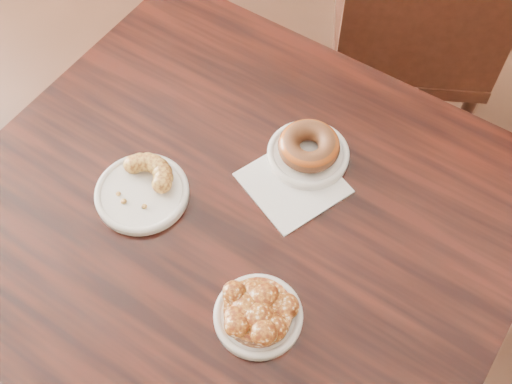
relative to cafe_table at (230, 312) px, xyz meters
The scene contains 10 objects.
floor 0.49m from the cafe_table, 117.35° to the left, with size 5.00×5.00×0.00m, color black.
cafe_table is the anchor object (origin of this frame).
chair_far 0.91m from the cafe_table, 85.65° to the left, with size 0.44×0.44×0.90m, color black, non-canonical shape.
napkin 0.41m from the cafe_table, 65.26° to the left, with size 0.16×0.16×0.00m, color white.
plate_donut 0.44m from the cafe_table, 72.57° to the left, with size 0.15×0.15×0.01m, color white.
plate_cruller 0.41m from the cafe_table, behind, with size 0.17×0.17×0.01m, color silver.
plate_fritter 0.42m from the cafe_table, 41.39° to the right, with size 0.14×0.14×0.01m, color silver.
glazed_donut 0.46m from the cafe_table, 72.57° to the left, with size 0.11×0.11×0.04m, color maroon.
apple_fritter 0.44m from the cafe_table, 41.39° to the right, with size 0.15×0.15×0.04m, color #451707, non-canonical shape.
cruller_fragment 0.43m from the cafe_table, behind, with size 0.12×0.12×0.03m, color brown, non-canonical shape.
Camera 1 is at (0.44, -0.72, 1.71)m, focal length 45.00 mm.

